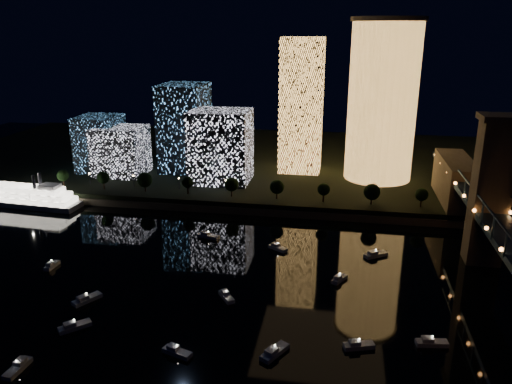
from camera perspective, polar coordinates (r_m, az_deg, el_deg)
ground at (r=138.32m, az=1.60°, el=-14.83°), size 520.00×520.00×0.00m
far_bank at (r=284.76m, az=6.31°, el=3.28°), size 420.00×160.00×5.00m
seawall at (r=210.85m, az=4.86°, el=-2.37°), size 420.00×6.00×3.00m
tower_cylindrical at (r=246.68m, az=14.25°, el=10.08°), size 34.00×34.00×75.39m
tower_rectangular at (r=255.76m, az=5.23°, el=9.79°), size 20.88×20.88×66.44m
midrise_blocks at (r=255.07m, az=-9.82°, el=5.97°), size 90.08×45.00×43.74m
riverboat at (r=245.25m, az=-25.06°, el=-0.48°), size 52.47×14.63×15.61m
motorboats at (r=147.94m, az=-3.50°, el=-12.10°), size 122.54×88.40×2.78m
esplanade_trees at (r=217.37m, az=-2.15°, el=0.83°), size 165.43×6.96×8.98m
street_lamps at (r=224.78m, az=-3.47°, el=1.01°), size 132.70×0.70×5.65m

